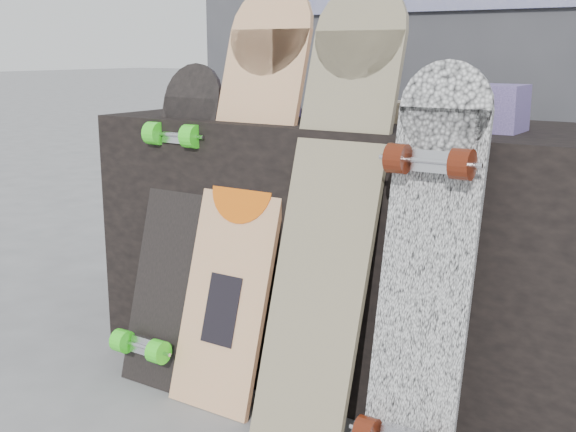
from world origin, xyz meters
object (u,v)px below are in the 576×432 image
Objects in this scene: longboard_cascadia at (424,272)px; vendor_table at (356,249)px; skateboard_dark at (171,219)px; longboard_geisha at (245,182)px; longboard_celtic at (333,199)px.

vendor_table is at bearing 133.20° from longboard_cascadia.
skateboard_dark is (-0.87, 0.10, -0.01)m from longboard_cascadia.
longboard_cascadia reaches higher than vendor_table.
longboard_geisha reaches higher than vendor_table.
vendor_table is at bearing 52.12° from longboard_geisha.
longboard_cascadia is at bearing -17.21° from longboard_celtic.
longboard_celtic is at bearing 162.79° from longboard_cascadia.
longboard_geisha is 0.65m from longboard_cascadia.
vendor_table is 1.65× the size of skateboard_dark.
longboard_celtic is 1.20× the size of longboard_cascadia.
longboard_cascadia is (0.62, -0.15, -0.13)m from longboard_geisha.
longboard_geisha reaches higher than longboard_cascadia.
longboard_celtic is at bearing -9.69° from longboard_geisha.
skateboard_dark is (-0.58, 0.01, -0.13)m from longboard_celtic.
skateboard_dark is (-0.25, -0.05, -0.14)m from longboard_geisha.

